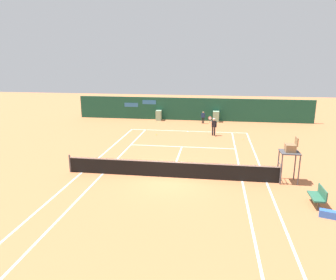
{
  "coord_description": "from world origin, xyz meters",
  "views": [
    {
      "loc": [
        2.32,
        -16.77,
        6.64
      ],
      "look_at": [
        -0.9,
        5.25,
        0.8
      ],
      "focal_mm": 34.0,
      "sensor_mm": 36.0,
      "label": 1
    }
  ],
  "objects_px": {
    "player_bench": "(318,195)",
    "tennis_ball_by_sideline": "(156,135)",
    "umpire_chair": "(290,152)",
    "player_on_baseline": "(214,125)",
    "tennis_ball_near_service_line": "(243,139)",
    "ball_kid_centre_post": "(203,117)",
    "equipment_bag": "(331,215)",
    "tennis_ball_mid_court": "(235,144)"
  },
  "relations": [
    {
      "from": "player_bench",
      "to": "tennis_ball_by_sideline",
      "type": "xyz_separation_m",
      "value": [
        -9.8,
        12.31,
        -0.47
      ]
    },
    {
      "from": "player_bench",
      "to": "tennis_ball_by_sideline",
      "type": "relative_size",
      "value": 17.65
    },
    {
      "from": "umpire_chair",
      "to": "player_on_baseline",
      "type": "distance_m",
      "value": 10.89
    },
    {
      "from": "tennis_ball_by_sideline",
      "to": "tennis_ball_near_service_line",
      "type": "bearing_deg",
      "value": -4.35
    },
    {
      "from": "umpire_chair",
      "to": "player_on_baseline",
      "type": "height_order",
      "value": "umpire_chair"
    },
    {
      "from": "umpire_chair",
      "to": "ball_kid_centre_post",
      "type": "xyz_separation_m",
      "value": [
        -5.2,
        15.15,
        -1.0
      ]
    },
    {
      "from": "equipment_bag",
      "to": "tennis_ball_mid_court",
      "type": "bearing_deg",
      "value": 106.7
    },
    {
      "from": "player_on_baseline",
      "to": "tennis_ball_mid_court",
      "type": "height_order",
      "value": "player_on_baseline"
    },
    {
      "from": "tennis_ball_near_service_line",
      "to": "player_bench",
      "type": "bearing_deg",
      "value": -78.41
    },
    {
      "from": "tennis_ball_near_service_line",
      "to": "tennis_ball_by_sideline",
      "type": "distance_m",
      "value": 7.41
    },
    {
      "from": "equipment_bag",
      "to": "tennis_ball_by_sideline",
      "type": "bearing_deg",
      "value": 126.57
    },
    {
      "from": "umpire_chair",
      "to": "player_bench",
      "type": "xyz_separation_m",
      "value": [
        0.76,
        -2.79,
        -1.21
      ]
    },
    {
      "from": "player_bench",
      "to": "equipment_bag",
      "type": "distance_m",
      "value": 1.25
    },
    {
      "from": "tennis_ball_by_sideline",
      "to": "tennis_ball_mid_court",
      "type": "xyz_separation_m",
      "value": [
        6.62,
        -2.21,
        0.0
      ]
    },
    {
      "from": "equipment_bag",
      "to": "player_on_baseline",
      "type": "height_order",
      "value": "player_on_baseline"
    },
    {
      "from": "ball_kid_centre_post",
      "to": "tennis_ball_mid_court",
      "type": "bearing_deg",
      "value": 111.12
    },
    {
      "from": "equipment_bag",
      "to": "tennis_ball_by_sideline",
      "type": "distance_m",
      "value": 16.8
    },
    {
      "from": "umpire_chair",
      "to": "tennis_ball_near_service_line",
      "type": "xyz_separation_m",
      "value": [
        -1.65,
        8.96,
        -1.68
      ]
    },
    {
      "from": "player_bench",
      "to": "tennis_ball_near_service_line",
      "type": "bearing_deg",
      "value": 11.59
    },
    {
      "from": "tennis_ball_by_sideline",
      "to": "equipment_bag",
      "type": "bearing_deg",
      "value": -53.43
    },
    {
      "from": "tennis_ball_near_service_line",
      "to": "tennis_ball_by_sideline",
      "type": "relative_size",
      "value": 1.0
    },
    {
      "from": "player_on_baseline",
      "to": "tennis_ball_mid_court",
      "type": "xyz_separation_m",
      "value": [
        1.68,
        -2.75,
        -0.89
      ]
    },
    {
      "from": "umpire_chair",
      "to": "ball_kid_centre_post",
      "type": "distance_m",
      "value": 16.05
    },
    {
      "from": "player_bench",
      "to": "equipment_bag",
      "type": "xyz_separation_m",
      "value": [
        0.21,
        -1.18,
        -0.35
      ]
    },
    {
      "from": "player_bench",
      "to": "tennis_ball_mid_court",
      "type": "xyz_separation_m",
      "value": [
        -3.18,
        10.1,
        -0.47
      ]
    },
    {
      "from": "player_on_baseline",
      "to": "tennis_ball_near_service_line",
      "type": "xyz_separation_m",
      "value": [
        2.45,
        -1.1,
        -0.89
      ]
    },
    {
      "from": "equipment_bag",
      "to": "player_bench",
      "type": "bearing_deg",
      "value": 99.96
    },
    {
      "from": "player_on_baseline",
      "to": "tennis_ball_near_service_line",
      "type": "bearing_deg",
      "value": 171.27
    },
    {
      "from": "player_on_baseline",
      "to": "tennis_ball_near_service_line",
      "type": "distance_m",
      "value": 2.83
    },
    {
      "from": "ball_kid_centre_post",
      "to": "tennis_ball_by_sideline",
      "type": "xyz_separation_m",
      "value": [
        -3.84,
        -5.63,
        -0.68
      ]
    },
    {
      "from": "umpire_chair",
      "to": "tennis_ball_near_service_line",
      "type": "relative_size",
      "value": 37.05
    },
    {
      "from": "tennis_ball_near_service_line",
      "to": "tennis_ball_by_sideline",
      "type": "xyz_separation_m",
      "value": [
        -7.39,
        0.56,
        0.0
      ]
    },
    {
      "from": "equipment_bag",
      "to": "tennis_ball_near_service_line",
      "type": "bearing_deg",
      "value": 101.44
    },
    {
      "from": "player_on_baseline",
      "to": "tennis_ball_by_sideline",
      "type": "distance_m",
      "value": 5.05
    },
    {
      "from": "player_bench",
      "to": "tennis_ball_mid_court",
      "type": "bearing_deg",
      "value": 17.46
    },
    {
      "from": "equipment_bag",
      "to": "tennis_ball_near_service_line",
      "type": "distance_m",
      "value": 13.19
    },
    {
      "from": "player_bench",
      "to": "player_on_baseline",
      "type": "distance_m",
      "value": 13.74
    },
    {
      "from": "umpire_chair",
      "to": "ball_kid_centre_post",
      "type": "height_order",
      "value": "umpire_chair"
    },
    {
      "from": "player_on_baseline",
      "to": "tennis_ball_mid_court",
      "type": "distance_m",
      "value": 3.34
    },
    {
      "from": "player_bench",
      "to": "player_on_baseline",
      "type": "relative_size",
      "value": 0.68
    },
    {
      "from": "equipment_bag",
      "to": "tennis_ball_mid_court",
      "type": "xyz_separation_m",
      "value": [
        -3.38,
        11.28,
        -0.13
      ]
    },
    {
      "from": "equipment_bag",
      "to": "tennis_ball_near_service_line",
      "type": "xyz_separation_m",
      "value": [
        -2.62,
        12.93,
        -0.13
      ]
    }
  ]
}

